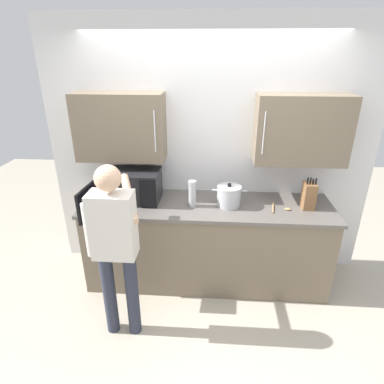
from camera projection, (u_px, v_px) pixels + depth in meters
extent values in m
plane|color=#B7AD99|center=(203.00, 321.00, 2.99)|extent=(9.19, 9.19, 0.00)
cube|color=white|center=(209.00, 152.00, 3.40)|extent=(3.39, 0.10, 2.66)
cube|color=#756651|center=(120.00, 127.00, 3.14)|extent=(0.87, 0.32, 0.65)
cylinder|color=#B7BABF|center=(155.00, 132.00, 2.96)|extent=(0.01, 0.01, 0.39)
cube|color=#756651|center=(301.00, 130.00, 3.03)|extent=(0.87, 0.32, 0.65)
cylinder|color=#B7BABF|center=(264.00, 133.00, 2.89)|extent=(0.01, 0.01, 0.39)
cube|color=#756651|center=(206.00, 244.00, 3.40)|extent=(2.46, 0.67, 0.87)
cube|color=#605B56|center=(207.00, 206.00, 3.22)|extent=(2.50, 0.71, 0.03)
cube|color=black|center=(205.00, 293.00, 3.27)|extent=(2.46, 0.04, 0.09)
cube|color=black|center=(132.00, 186.00, 3.24)|extent=(0.57, 0.36, 0.31)
cube|color=beige|center=(124.00, 186.00, 3.24)|extent=(0.37, 0.31, 0.25)
cube|color=black|center=(148.00, 194.00, 3.06)|extent=(0.16, 0.01, 0.29)
cube|color=black|center=(88.00, 201.00, 2.91)|extent=(0.06, 0.41, 0.29)
cylinder|color=tan|center=(273.00, 208.00, 3.12)|extent=(0.05, 0.21, 0.01)
ellipsoid|color=tan|center=(288.00, 209.00, 3.09)|extent=(0.07, 0.05, 0.02)
cylinder|color=#B7BABF|center=(192.00, 195.00, 3.12)|extent=(0.07, 0.07, 0.24)
cylinder|color=#B7BABF|center=(192.00, 182.00, 3.07)|extent=(0.08, 0.08, 0.03)
cube|color=brown|center=(309.00, 196.00, 3.08)|extent=(0.11, 0.15, 0.26)
cylinder|color=black|center=(308.00, 181.00, 3.00)|extent=(0.02, 0.02, 0.07)
cylinder|color=black|center=(310.00, 181.00, 3.00)|extent=(0.02, 0.02, 0.07)
cylinder|color=black|center=(313.00, 182.00, 3.00)|extent=(0.02, 0.02, 0.05)
cylinder|color=black|center=(316.00, 181.00, 2.99)|extent=(0.02, 0.02, 0.06)
cylinder|color=#B7BABF|center=(229.00, 197.00, 3.15)|extent=(0.23, 0.23, 0.19)
cylinder|color=#B7BABF|center=(229.00, 187.00, 3.10)|extent=(0.24, 0.24, 0.02)
cylinder|color=black|center=(229.00, 185.00, 3.10)|extent=(0.04, 0.04, 0.03)
cylinder|color=#B7BABF|center=(215.00, 190.00, 3.13)|extent=(0.05, 0.02, 0.02)
cylinder|color=#B7BABF|center=(244.00, 191.00, 3.11)|extent=(0.05, 0.02, 0.02)
cylinder|color=#282D3D|center=(110.00, 294.00, 2.75)|extent=(0.11, 0.11, 0.81)
cylinder|color=#282D3D|center=(132.00, 295.00, 2.74)|extent=(0.11, 0.11, 0.81)
cube|color=silver|center=(113.00, 225.00, 2.47)|extent=(0.34, 0.20, 0.54)
sphere|color=#DBAD89|center=(108.00, 178.00, 2.31)|extent=(0.20, 0.20, 0.20)
cylinder|color=#DBAD89|center=(129.00, 198.00, 2.64)|extent=(0.27, 0.54, 0.24)
cylinder|color=silver|center=(89.00, 230.00, 2.50)|extent=(0.07, 0.07, 0.46)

